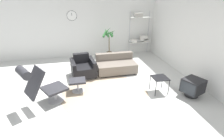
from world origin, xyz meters
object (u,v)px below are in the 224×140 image
Objects in this scene: armchair_red at (83,68)px; side_table at (160,79)px; shelf_unit at (140,32)px; lounge_chair at (39,83)px; couch_low at (116,66)px; crt_television at (193,87)px; potted_plant at (109,43)px; ottoman at (78,83)px.

armchair_red reaches higher than side_table.
side_table is at bearing -101.64° from shelf_unit.
lounge_chair is 1.28× the size of armchair_red.
armchair_red is 0.47× the size of shelf_unit.
couch_low reaches higher than crt_television.
crt_television is at bearing -65.18° from potted_plant.
ottoman is 1.07m from armchair_red.
crt_television is (3.15, -0.96, 0.01)m from ottoman.
lounge_chair is 2.51× the size of ottoman.
shelf_unit reaches higher than crt_television.
side_table is 0.24× the size of shelf_unit.
ottoman is at bearing 90.00° from lounge_chair.
side_table is (2.09, -1.61, 0.15)m from armchair_red.
ottoman is 0.34× the size of couch_low.
crt_television reaches higher than side_table.
lounge_chair is at bearing 179.61° from side_table.
crt_television is 0.49× the size of potted_plant.
crt_television is 0.34× the size of shelf_unit.
couch_low is 1.55m from potted_plant.
couch_low reaches higher than ottoman.
armchair_red is at bearing 142.47° from side_table.
lounge_chair is at bearing -127.32° from potted_plant.
couch_low is at bearing -131.65° from shelf_unit.
armchair_red is at bearing 32.96° from crt_television.
armchair_red reaches higher than couch_low.
potted_plant is at bearing 104.74° from side_table.
potted_plant is at bearing 112.51° from lounge_chair.
armchair_red reaches higher than crt_television.
lounge_chair is 2.93m from couch_low.
ottoman is at bearing 50.59° from crt_television.
armchair_red is 1.39× the size of crt_television.
side_table is 0.35× the size of potted_plant.
lounge_chair is at bearing 47.84° from armchair_red.
side_table is at bearing 136.53° from armchair_red.
potted_plant is (2.41, 3.16, 0.01)m from lounge_chair.
lounge_chair reaches higher than ottoman.
couch_low reaches higher than side_table.
shelf_unit reaches higher than ottoman.
shelf_unit is (3.97, 3.48, 0.36)m from lounge_chair.
shelf_unit is (3.05, 2.94, 0.75)m from ottoman.
armchair_red is (0.24, 1.05, 0.00)m from ottoman.
ottoman is 3.29m from crt_television.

